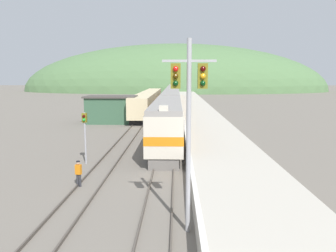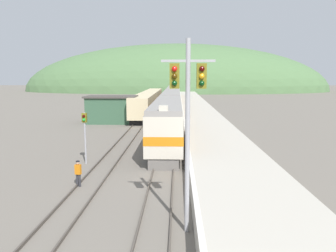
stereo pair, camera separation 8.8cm
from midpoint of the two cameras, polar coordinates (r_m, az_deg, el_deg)
name	(u,v)px [view 1 (the left image)]	position (r m, az deg, el deg)	size (l,w,h in m)	color
track_main	(173,105)	(77.29, 0.79, 3.67)	(1.52, 180.00, 0.16)	#4C443D
track_siding	(154,105)	(77.47, -2.50, 3.68)	(1.52, 180.00, 0.16)	#4C443D
platform	(198,112)	(57.44, 5.15, 2.42)	(5.74, 140.00, 1.15)	#BCB5A5
distant_hills	(175,91)	(155.78, 1.16, 6.13)	(141.50, 63.68, 43.49)	#517547
station_shed	(111,109)	(48.44, -9.92, 2.89)	(7.33, 4.54, 3.96)	#385B42
express_train_lead_car	(167,121)	(32.55, -0.20, 0.91)	(2.91, 19.50, 4.68)	black
carriage_second	(171,104)	(52.88, 0.46, 3.86)	(2.90, 19.17, 4.32)	black
carriage_third	(173,96)	(72.88, 0.76, 5.16)	(2.90, 19.17, 4.32)	black
carriage_fourth	(173,92)	(92.91, 0.92, 5.90)	(2.90, 19.17, 4.32)	black
siding_train	(149,102)	(63.12, -3.42, 4.27)	(2.90, 37.87, 3.81)	black
signal_mast_main	(189,108)	(13.57, 3.46, 3.10)	(2.20, 0.42, 8.25)	#9E9EA3
signal_post_siding	(85,127)	(25.83, -14.39, -0.22)	(0.36, 0.42, 4.02)	#9E9EA3
track_worker	(78,172)	(20.98, -15.44, -7.76)	(0.40, 0.29, 1.63)	#2D2D33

